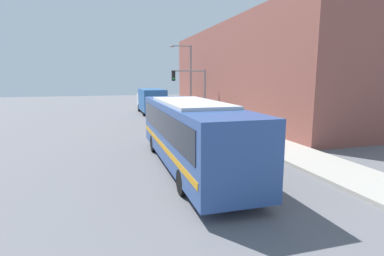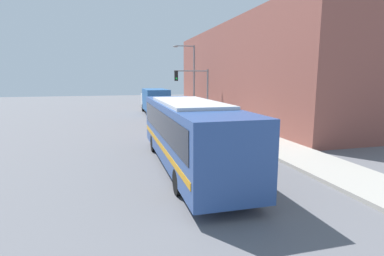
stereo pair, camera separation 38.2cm
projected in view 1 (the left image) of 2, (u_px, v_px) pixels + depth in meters
ground_plane at (192, 166)px, 14.27m from camera, size 120.00×120.00×0.00m
sidewalk at (192, 113)px, 34.84m from camera, size 2.96×70.00×0.17m
building_facade at (242, 72)px, 32.02m from camera, size 6.00×31.02×9.51m
city_bus at (190, 130)px, 13.81m from camera, size 2.69×11.37×3.14m
delivery_truck at (151, 100)px, 34.90m from camera, size 2.49×7.75×2.88m
fire_hydrant at (246, 133)px, 19.99m from camera, size 0.26×0.35×0.77m
traffic_light_pole at (193, 85)px, 27.61m from camera, size 3.28×0.35×4.77m
parking_meter at (218, 116)px, 24.64m from camera, size 0.14×0.14×1.29m
street_lamp at (188, 74)px, 32.46m from camera, size 2.44×0.28×7.43m
pedestrian_near_corner at (211, 110)px, 28.60m from camera, size 0.34×0.34×1.83m
pedestrian_mid_block at (214, 112)px, 27.08m from camera, size 0.34×0.34×1.83m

